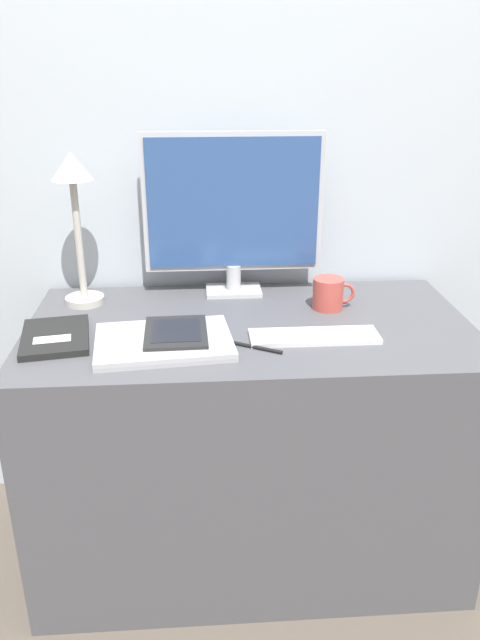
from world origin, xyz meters
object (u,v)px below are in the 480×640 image
Objects in this scene: keyboard at (314,336)px; notebook at (55,337)px; ereader at (176,332)px; laptop at (164,342)px; coffee_mug at (329,294)px; pen at (256,347)px; desk_lamp at (75,201)px; monitor at (233,209)px.

notebook is at bearing 176.60° from keyboard.
ereader is (-0.35, 0.01, 0.02)m from keyboard.
laptop is 2.96× the size of coffee_mug.
keyboard reaches higher than pen.
ereader is at bearing 36.14° from laptop.
desk_lamp is (-0.24, 0.31, 0.29)m from laptop.
monitor is 0.45m from ereader.
desk_lamp is at bearing 133.16° from ereader.
keyboard is 0.38m from laptop.
monitor is at bearing 149.88° from coffee_mug.
ereader reaches higher than keyboard.
monitor is at bearing 33.94° from notebook.
monitor is 0.48m from laptop.
keyboard is 0.16m from pen.
notebook is at bearing -97.59° from desk_lamp.
pen is at bearing -132.31° from coffee_mug.
coffee_mug reaches higher than laptop.
monitor is at bearing 7.99° from desk_lamp.
desk_lamp reaches higher than notebook.
keyboard is 0.77× the size of desk_lamp.
notebook reaches higher than pen.
pen is (0.19, -0.05, -0.02)m from ereader.
keyboard is at bearing -0.92° from ereader.
monitor is 2.06× the size of notebook.
monitor is at bearing 94.23° from pen.
keyboard is at bearing -3.40° from notebook.
pen is (-0.15, -0.05, -0.00)m from keyboard.
notebook is at bearing -146.06° from monitor.
notebook is at bearing 168.70° from laptop.
notebook is 0.50m from pen.
laptop is 0.04m from ereader.
laptop reaches higher than keyboard.
desk_lamp is 1.69× the size of notebook.
notebook is 2.10× the size of coffee_mug.
ereader is (0.03, 0.02, 0.02)m from laptop.
coffee_mug is at bearing 47.69° from pen.
monitor is 4.08× the size of pen.
monitor is 0.36m from coffee_mug.
laptop reaches higher than notebook.
ereader is 0.30m from notebook.
keyboard is at bearing -110.78° from coffee_mug.
pen is (0.03, -0.40, -0.25)m from monitor.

